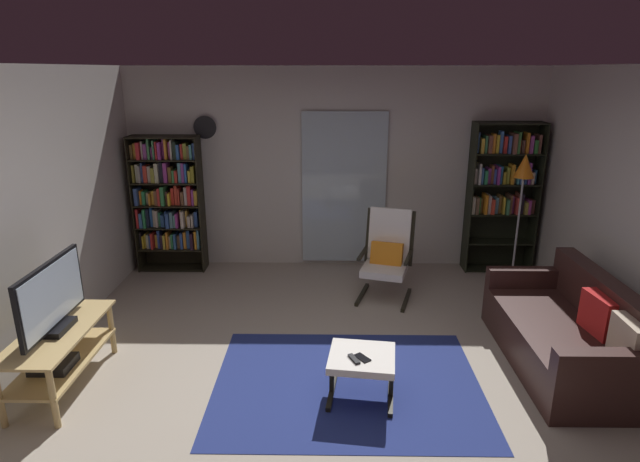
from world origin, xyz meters
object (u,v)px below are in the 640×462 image
at_px(lounge_armchair, 387,252).
at_px(floor_lamp_by_shelf, 524,177).
at_px(tv_stand, 59,351).
at_px(bookshelf_near_sofa, 502,186).
at_px(leather_sofa, 569,335).
at_px(ottoman, 362,362).
at_px(tv_remote, 354,359).
at_px(television, 52,299).
at_px(bookshelf_near_tv, 168,199).
at_px(cell_phone, 362,358).
at_px(wall_clock, 205,127).

distance_m(lounge_armchair, floor_lamp_by_shelf, 1.81).
height_order(tv_stand, bookshelf_near_sofa, bookshelf_near_sofa).
relative_size(leather_sofa, ottoman, 3.09).
xyz_separation_m(ottoman, tv_remote, (-0.07, -0.08, 0.08)).
bearing_deg(television, tv_remote, -4.93).
bearing_deg(bookshelf_near_tv, tv_remote, -52.16).
bearing_deg(tv_remote, floor_lamp_by_shelf, 24.94).
relative_size(tv_remote, cell_phone, 1.03).
bearing_deg(bookshelf_near_tv, floor_lamp_by_shelf, -7.09).
height_order(tv_stand, cell_phone, tv_stand).
height_order(tv_remote, floor_lamp_by_shelf, floor_lamp_by_shelf).
xyz_separation_m(bookshelf_near_tv, bookshelf_near_sofa, (4.29, 0.05, 0.16)).
xyz_separation_m(television, lounge_armchair, (2.90, 1.87, -0.26)).
relative_size(leather_sofa, tv_remote, 12.37).
xyz_separation_m(television, wall_clock, (0.64, 2.88, 1.05)).
height_order(bookshelf_near_sofa, lounge_armchair, bookshelf_near_sofa).
distance_m(tv_stand, television, 0.46).
relative_size(bookshelf_near_sofa, lounge_armchair, 1.89).
bearing_deg(bookshelf_near_sofa, lounge_armchair, -150.07).
bearing_deg(tv_stand, bookshelf_near_sofa, 32.07).
bearing_deg(tv_stand, leather_sofa, 5.36).
xyz_separation_m(television, floor_lamp_by_shelf, (4.47, 2.17, 0.57)).
bearing_deg(ottoman, lounge_armchair, 78.37).
relative_size(television, floor_lamp_by_shelf, 0.59).
distance_m(tv_remote, wall_clock, 3.85).
bearing_deg(wall_clock, television, -102.58).
bearing_deg(tv_stand, television, 83.90).
xyz_separation_m(tv_stand, bookshelf_near_sofa, (4.44, 2.78, 0.78)).
bearing_deg(tv_stand, floor_lamp_by_shelf, 26.11).
xyz_separation_m(cell_phone, wall_clock, (-1.84, 3.07, 1.46)).
distance_m(bookshelf_near_tv, wall_clock, 1.03).
bearing_deg(bookshelf_near_sofa, tv_remote, -124.28).
xyz_separation_m(leather_sofa, tv_remote, (-1.95, -0.60, 0.10)).
bearing_deg(bookshelf_near_sofa, television, -148.12).
distance_m(lounge_armchair, tv_remote, 2.14).
relative_size(lounge_armchair, floor_lamp_by_shelf, 0.63).
bearing_deg(leather_sofa, tv_stand, -174.64).
relative_size(tv_stand, tv_remote, 8.15).
height_order(television, wall_clock, wall_clock).
xyz_separation_m(lounge_armchair, ottoman, (-0.41, -2.00, -0.21)).
xyz_separation_m(bookshelf_near_tv, cell_phone, (2.33, -2.89, -0.57)).
relative_size(bookshelf_near_sofa, tv_remote, 13.45).
height_order(ottoman, floor_lamp_by_shelf, floor_lamp_by_shelf).
relative_size(bookshelf_near_tv, cell_phone, 12.61).
distance_m(bookshelf_near_tv, leather_sofa, 4.86).
height_order(lounge_armchair, tv_remote, lounge_armchair).
distance_m(bookshelf_near_tv, ottoman, 3.73).
height_order(tv_remote, cell_phone, tv_remote).
bearing_deg(television, ottoman, -3.03).
distance_m(bookshelf_near_tv, floor_lamp_by_shelf, 4.37).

